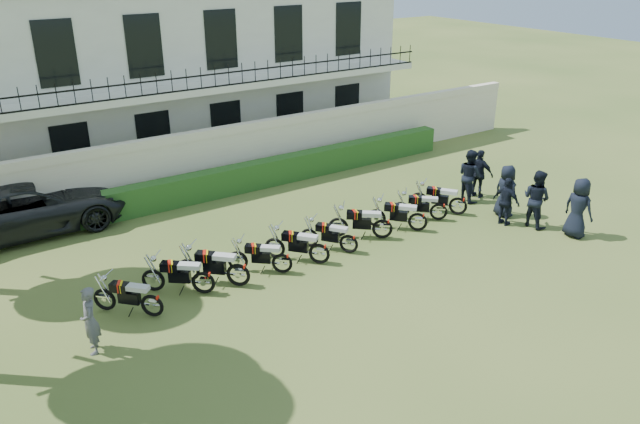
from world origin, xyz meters
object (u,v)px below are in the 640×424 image
object	(u,v)px
officer_1	(536,199)
motorcycle_2	(238,269)
officer_4	(470,175)
motorcycle_9	(458,202)
officer_0	(578,208)
motorcycle_3	(282,259)
suv	(28,207)
motorcycle_0	(152,300)
motorcycle_5	(349,239)
motorcycle_4	(319,249)
motorcycle_7	(418,217)
officer_2	(506,202)
motorcycle_1	(203,277)
officer_3	(506,191)
inspector	(90,321)
officer_5	(479,174)
motorcycle_6	(383,224)
motorcycle_8	(439,208)

from	to	relation	value
officer_1	motorcycle_2	bearing A→B (deg)	76.35
officer_4	motorcycle_2	bearing A→B (deg)	102.63
motorcycle_9	officer_0	size ratio (longest dim) A/B	0.85
motorcycle_3	motorcycle_9	bearing A→B (deg)	-46.96
motorcycle_3	suv	bearing A→B (deg)	78.36
motorcycle_3	officer_1	bearing A→B (deg)	-60.61
motorcycle_0	motorcycle_5	size ratio (longest dim) A/B	0.94
motorcycle_0	officer_1	world-z (taller)	officer_1
motorcycle_5	motorcycle_9	size ratio (longest dim) A/B	0.94
motorcycle_0	motorcycle_4	size ratio (longest dim) A/B	0.92
motorcycle_7	officer_2	world-z (taller)	officer_2
motorcycle_1	motorcycle_7	size ratio (longest dim) A/B	1.06
suv	motorcycle_0	bearing A→B (deg)	-169.45
motorcycle_5	motorcycle_3	bearing A→B (deg)	143.47
motorcycle_1	officer_3	bearing A→B (deg)	-55.06
motorcycle_0	motorcycle_1	distance (m)	1.52
motorcycle_0	officer_4	bearing A→B (deg)	-37.92
inspector	officer_0	world-z (taller)	officer_0
officer_5	motorcycle_6	bearing A→B (deg)	79.77
motorcycle_7	officer_2	xyz separation A→B (m)	(2.72, -1.15, 0.31)
officer_4	motorcycle_3	bearing A→B (deg)	103.69
motorcycle_6	officer_0	world-z (taller)	officer_0
motorcycle_5	officer_1	xyz separation A→B (m)	(6.14, -1.72, 0.49)
motorcycle_6	officer_2	size ratio (longest dim) A/B	1.01
motorcycle_6	motorcycle_9	world-z (taller)	motorcycle_6
officer_0	officer_3	size ratio (longest dim) A/B	1.08
motorcycle_2	suv	size ratio (longest dim) A/B	0.26
motorcycle_3	motorcycle_8	size ratio (longest dim) A/B	1.01
motorcycle_9	suv	size ratio (longest dim) A/B	0.28
motorcycle_0	officer_2	xyz separation A→B (m)	(11.46, -1.00, 0.33)
motorcycle_4	motorcycle_5	xyz separation A→B (m)	(1.10, 0.09, -0.04)
motorcycle_6	officer_4	distance (m)	4.65
motorcycle_8	inspector	distance (m)	11.53
motorcycle_4	officer_0	world-z (taller)	officer_0
motorcycle_7	officer_5	bearing A→B (deg)	-27.28
motorcycle_6	inspector	world-z (taller)	inspector
motorcycle_7	officer_3	xyz separation A→B (m)	(3.27, -0.65, 0.40)
motorcycle_6	officer_4	size ratio (longest dim) A/B	0.86
motorcycle_2	inspector	world-z (taller)	inspector
motorcycle_5	inspector	xyz separation A→B (m)	(-7.60, -0.73, 0.34)
motorcycle_0	officer_0	size ratio (longest dim) A/B	0.75
officer_3	inspector	bearing A→B (deg)	89.06
inspector	suv	bearing A→B (deg)	-169.94
motorcycle_9	inspector	world-z (taller)	inspector
motorcycle_9	suv	distance (m)	13.87
motorcycle_3	motorcycle_6	world-z (taller)	motorcycle_6
motorcycle_5	motorcycle_6	xyz separation A→B (m)	(1.44, 0.22, 0.05)
officer_0	officer_3	xyz separation A→B (m)	(-0.59, 2.33, -0.07)
motorcycle_6	motorcycle_8	bearing A→B (deg)	-49.15
motorcycle_7	motorcycle_8	size ratio (longest dim) A/B	1.05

